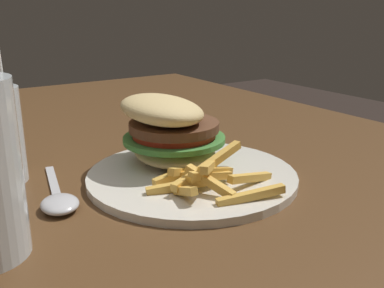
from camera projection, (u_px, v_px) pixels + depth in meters
name	position (u px, v px, depth m)	size (l,w,h in m)	color
meal_plate_near	(178.00, 146.00, 0.58)	(0.26, 0.26, 0.11)	silver
spoon	(59.00, 202.00, 0.49)	(0.16, 0.06, 0.01)	silver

